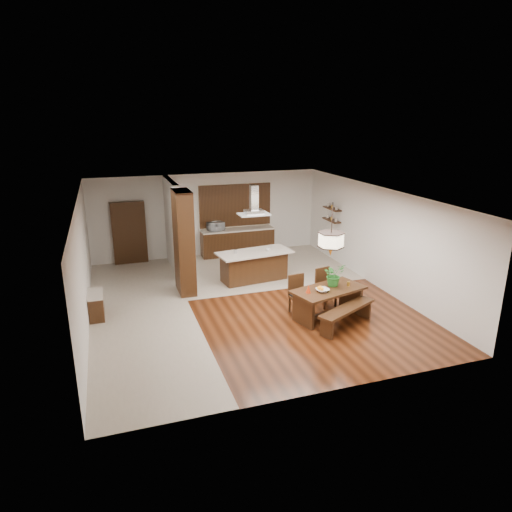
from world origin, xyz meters
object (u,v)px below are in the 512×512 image
object	(u,v)px
dining_bench	(347,317)
kitchen_island	(254,266)
dining_chair_right	(326,288)
island_cup	(268,249)
fruit_bowl	(322,290)
microwave	(216,226)
hallway_console	(96,305)
foliage_plant	(334,275)
dining_chair_left	(299,295)
dining_table	(328,296)
pendant_lantern	(332,230)
range_hood	(254,200)

from	to	relation	value
dining_bench	kitchen_island	distance (m)	3.87
dining_chair_right	island_cup	xyz separation A→B (m)	(-0.79, 2.34, 0.46)
fruit_bowl	microwave	bearing A→B (deg)	101.42
hallway_console	foliage_plant	xyz separation A→B (m)	(5.66, -1.66, 0.73)
dining_chair_left	kitchen_island	xyz separation A→B (m)	(-0.33, 2.67, -0.03)
dining_chair_right	kitchen_island	size ratio (longest dim) A/B	0.43
dining_table	pendant_lantern	xyz separation A→B (m)	(0.00, 0.00, 1.69)
dining_table	dining_chair_left	xyz separation A→B (m)	(-0.59, 0.41, -0.06)
dining_bench	pendant_lantern	distance (m)	2.10
foliage_plant	pendant_lantern	bearing A→B (deg)	-143.95
pendant_lantern	kitchen_island	size ratio (longest dim) A/B	0.56
dining_bench	range_hood	size ratio (longest dim) A/B	1.97
dining_chair_left	microwave	distance (m)	5.48
foliage_plant	island_cup	xyz separation A→B (m)	(-0.71, 2.85, -0.08)
dining_table	dining_chair_left	bearing A→B (deg)	145.01
dining_chair_right	dining_chair_left	bearing A→B (deg)	-175.54
island_cup	dining_table	bearing A→B (deg)	-80.51
dining_table	pendant_lantern	size ratio (longest dim) A/B	1.52
dining_chair_left	hallway_console	bearing A→B (deg)	158.83
hallway_console	kitchen_island	xyz separation A→B (m)	(4.54, 1.27, 0.16)
foliage_plant	range_hood	bearing A→B (deg)	110.94
microwave	range_hood	bearing A→B (deg)	-96.24
range_hood	dining_chair_left	bearing A→B (deg)	-83.05
dining_table	pendant_lantern	world-z (taller)	pendant_lantern
dining_table	kitchen_island	bearing A→B (deg)	106.54
dining_chair_right	fruit_bowl	xyz separation A→B (m)	(-0.52, -0.79, 0.29)
dining_bench	dining_chair_left	world-z (taller)	dining_chair_left
pendant_lantern	island_cup	distance (m)	3.30
pendant_lantern	foliage_plant	size ratio (longest dim) A/B	2.31
dining_bench	fruit_bowl	world-z (taller)	fruit_bowl
hallway_console	foliage_plant	size ratio (longest dim) A/B	1.55
kitchen_island	microwave	distance (m)	2.84
range_hood	microwave	xyz separation A→B (m)	(-0.52, 2.71, -1.37)
fruit_bowl	dining_chair_left	bearing A→B (deg)	123.21
pendant_lantern	hallway_console	bearing A→B (deg)	161.62
range_hood	dining_bench	bearing A→B (deg)	-73.62
dining_bench	dining_chair_right	distance (m)	1.32
island_cup	microwave	bearing A→B (deg)	108.38
pendant_lantern	kitchen_island	xyz separation A→B (m)	(-0.91, 3.08, -1.77)
hallway_console	pendant_lantern	distance (m)	6.06
dining_bench	fruit_bowl	bearing A→B (deg)	129.34
dining_table	dining_chair_left	size ratio (longest dim) A/B	2.00
dining_chair_left	kitchen_island	bearing A→B (deg)	91.84
dining_chair_right	pendant_lantern	size ratio (longest dim) A/B	0.77
foliage_plant	kitchen_island	bearing A→B (deg)	110.97
island_cup	hallway_console	bearing A→B (deg)	-166.52
microwave	foliage_plant	bearing A→B (deg)	-90.84
fruit_bowl	dining_bench	bearing A→B (deg)	-50.66
dining_table	island_cup	distance (m)	3.07
pendant_lantern	fruit_bowl	distance (m)	1.47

